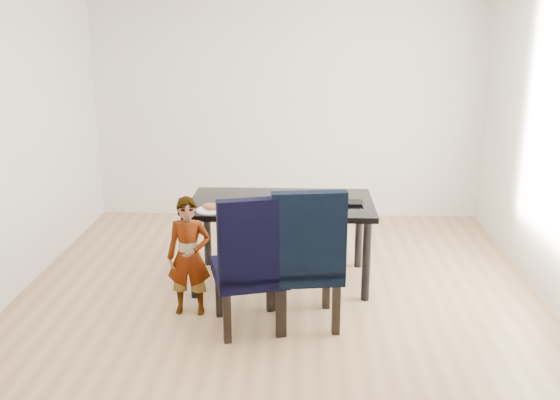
{
  "coord_description": "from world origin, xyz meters",
  "views": [
    {
      "loc": [
        0.19,
        -4.72,
        2.28
      ],
      "look_at": [
        0.0,
        0.2,
        0.85
      ],
      "focal_mm": 40.0,
      "sensor_mm": 36.0,
      "label": 1
    }
  ],
  "objects_px": {
    "plate": "(211,210)",
    "chair_right": "(304,255)",
    "dining_table": "(281,242)",
    "chair_left": "(249,260)",
    "child": "(189,256)",
    "laptop": "(344,201)"
  },
  "relations": [
    {
      "from": "plate",
      "to": "chair_right",
      "type": "bearing_deg",
      "value": -31.45
    },
    {
      "from": "dining_table",
      "to": "chair_left",
      "type": "height_order",
      "value": "chair_left"
    },
    {
      "from": "dining_table",
      "to": "chair_left",
      "type": "relative_size",
      "value": 1.48
    },
    {
      "from": "dining_table",
      "to": "child",
      "type": "xyz_separation_m",
      "value": [
        -0.71,
        -0.65,
        0.11
      ]
    },
    {
      "from": "child",
      "to": "laptop",
      "type": "height_order",
      "value": "child"
    },
    {
      "from": "laptop",
      "to": "dining_table",
      "type": "bearing_deg",
      "value": -1.71
    },
    {
      "from": "child",
      "to": "laptop",
      "type": "distance_m",
      "value": 1.43
    },
    {
      "from": "chair_left",
      "to": "chair_right",
      "type": "height_order",
      "value": "chair_right"
    },
    {
      "from": "chair_left",
      "to": "child",
      "type": "xyz_separation_m",
      "value": [
        -0.5,
        0.22,
        -0.06
      ]
    },
    {
      "from": "dining_table",
      "to": "child",
      "type": "height_order",
      "value": "child"
    },
    {
      "from": "chair_left",
      "to": "plate",
      "type": "bearing_deg",
      "value": 107.53
    },
    {
      "from": "chair_left",
      "to": "laptop",
      "type": "distance_m",
      "value": 1.17
    },
    {
      "from": "plate",
      "to": "dining_table",
      "type": "bearing_deg",
      "value": 27.59
    },
    {
      "from": "child",
      "to": "plate",
      "type": "height_order",
      "value": "child"
    },
    {
      "from": "plate",
      "to": "laptop",
      "type": "relative_size",
      "value": 0.72
    },
    {
      "from": "plate",
      "to": "chair_left",
      "type": "bearing_deg",
      "value": -57.17
    },
    {
      "from": "chair_left",
      "to": "laptop",
      "type": "bearing_deg",
      "value": 33.45
    },
    {
      "from": "dining_table",
      "to": "plate",
      "type": "height_order",
      "value": "plate"
    },
    {
      "from": "dining_table",
      "to": "chair_left",
      "type": "xyz_separation_m",
      "value": [
        -0.21,
        -0.87,
        0.17
      ]
    },
    {
      "from": "child",
      "to": "laptop",
      "type": "xyz_separation_m",
      "value": [
        1.25,
        0.64,
        0.28
      ]
    },
    {
      "from": "chair_right",
      "to": "chair_left",
      "type": "bearing_deg",
      "value": -175.43
    },
    {
      "from": "chair_left",
      "to": "laptop",
      "type": "xyz_separation_m",
      "value": [
        0.75,
        0.86,
        0.22
      ]
    }
  ]
}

